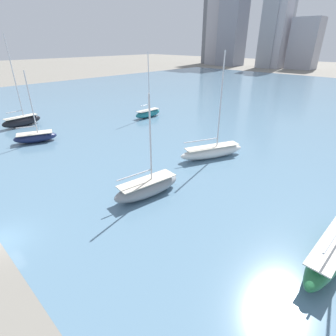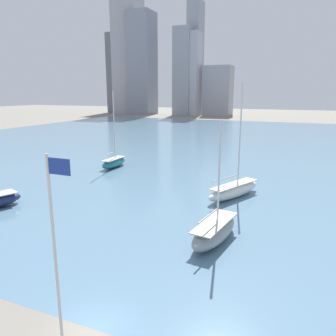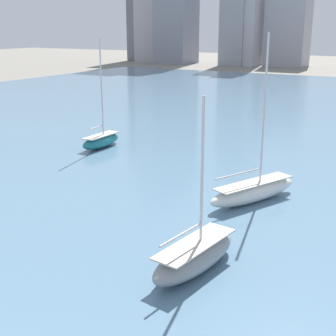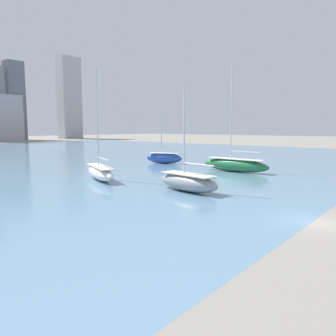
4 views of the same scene
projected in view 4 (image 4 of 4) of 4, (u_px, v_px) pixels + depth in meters
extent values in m
plane|color=gray|center=(312.00, 222.00, 23.00)|extent=(500.00, 500.00, 0.00)
cube|color=#A8A8B2|center=(3.00, 118.00, 172.43)|extent=(14.20, 15.90, 23.45)
cube|color=slate|center=(15.00, 101.00, 176.65)|extent=(8.91, 7.56, 41.91)
cube|color=#A8A8B2|center=(69.00, 98.00, 199.87)|extent=(12.86, 8.11, 48.97)
ellipsoid|color=#284CA8|center=(164.00, 158.00, 60.58)|extent=(3.86, 7.21, 1.97)
cube|color=silver|center=(164.00, 153.00, 60.46)|extent=(3.17, 5.91, 0.10)
cube|color=#2D2D33|center=(164.00, 161.00, 60.64)|extent=(0.54, 1.25, 0.89)
cylinder|color=silver|center=(161.00, 131.00, 60.16)|extent=(0.18, 0.18, 8.05)
cylinder|color=silver|center=(168.00, 147.00, 60.01)|extent=(0.99, 2.65, 0.14)
ellipsoid|color=white|center=(100.00, 173.00, 41.75)|extent=(5.85, 9.76, 1.73)
cube|color=beige|center=(100.00, 167.00, 41.65)|extent=(4.80, 8.00, 0.10)
cube|color=#2D2D33|center=(100.00, 177.00, 41.81)|extent=(0.86, 1.67, 0.78)
cylinder|color=silver|center=(97.00, 117.00, 41.55)|extent=(0.18, 0.18, 12.34)
cylinder|color=silver|center=(103.00, 159.00, 39.85)|extent=(2.24, 4.78, 0.14)
ellipsoid|color=#236B3D|center=(235.00, 165.00, 49.22)|extent=(2.29, 10.95, 1.98)
cube|color=silver|center=(235.00, 159.00, 49.11)|extent=(1.88, 8.98, 0.10)
cube|color=#2D2D33|center=(235.00, 169.00, 49.29)|extent=(0.20, 1.97, 0.89)
cylinder|color=silver|center=(231.00, 111.00, 48.78)|extent=(0.18, 0.18, 14.10)
cylinder|color=silver|center=(245.00, 152.00, 47.92)|extent=(0.25, 4.83, 0.14)
ellipsoid|color=gray|center=(188.00, 183.00, 34.04)|extent=(3.40, 8.08, 1.84)
cube|color=beige|center=(188.00, 174.00, 33.93)|extent=(2.79, 6.63, 0.10)
cube|color=#2D2D33|center=(188.00, 187.00, 34.10)|extent=(0.35, 1.42, 0.83)
cylinder|color=silver|center=(184.00, 131.00, 33.82)|extent=(0.18, 0.18, 8.90)
cylinder|color=silver|center=(198.00, 164.00, 32.73)|extent=(0.69, 4.05, 0.14)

